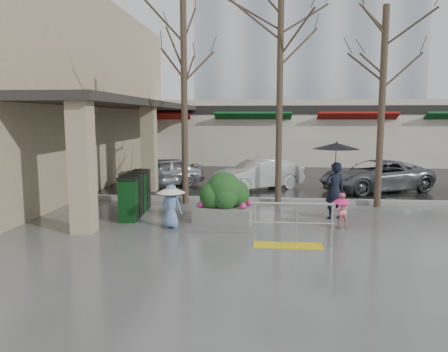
% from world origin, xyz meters
% --- Properties ---
extents(ground, '(120.00, 120.00, 0.00)m').
position_xyz_m(ground, '(0.00, 0.00, 0.00)').
color(ground, '#51514F').
rests_on(ground, ground).
extents(street_asphalt, '(120.00, 36.00, 0.01)m').
position_xyz_m(street_asphalt, '(0.00, 22.00, 0.01)').
color(street_asphalt, black).
rests_on(street_asphalt, ground).
extents(curb, '(120.00, 0.30, 0.15)m').
position_xyz_m(curb, '(0.00, 4.00, 0.07)').
color(curb, gray).
rests_on(curb, ground).
extents(near_building, '(6.00, 18.00, 8.00)m').
position_xyz_m(near_building, '(-9.00, 8.00, 4.00)').
color(near_building, tan).
rests_on(near_building, ground).
extents(canopy_slab, '(2.80, 18.00, 0.25)m').
position_xyz_m(canopy_slab, '(-4.80, 8.00, 3.62)').
color(canopy_slab, '#2D2823').
rests_on(canopy_slab, pillar_front).
extents(pillar_front, '(0.55, 0.55, 3.50)m').
position_xyz_m(pillar_front, '(-3.90, -0.50, 1.75)').
color(pillar_front, tan).
rests_on(pillar_front, ground).
extents(pillar_back, '(0.55, 0.55, 3.50)m').
position_xyz_m(pillar_back, '(-3.90, 6.00, 1.75)').
color(pillar_back, tan).
rests_on(pillar_back, ground).
extents(storefront_row, '(34.00, 6.74, 4.00)m').
position_xyz_m(storefront_row, '(2.00, 17.97, 2.01)').
color(storefront_row, beige).
rests_on(storefront_row, ground).
extents(office_tower, '(18.00, 12.00, 25.00)m').
position_xyz_m(office_tower, '(4.00, 30.00, 12.50)').
color(office_tower, '#8C99A8').
rests_on(office_tower, ground).
extents(handrail, '(1.90, 0.50, 1.03)m').
position_xyz_m(handrail, '(1.36, -1.20, 0.38)').
color(handrail, yellow).
rests_on(handrail, ground).
extents(tree_west, '(3.20, 3.20, 6.80)m').
position_xyz_m(tree_west, '(-2.00, 3.60, 5.08)').
color(tree_west, '#382B21').
rests_on(tree_west, ground).
extents(tree_midwest, '(3.20, 3.20, 7.00)m').
position_xyz_m(tree_midwest, '(1.20, 3.60, 5.23)').
color(tree_midwest, '#382B21').
rests_on(tree_midwest, ground).
extents(tree_mideast, '(3.20, 3.20, 6.50)m').
position_xyz_m(tree_mideast, '(4.50, 3.60, 4.86)').
color(tree_mideast, '#382B21').
rests_on(tree_mideast, ground).
extents(woman, '(1.34, 1.34, 2.29)m').
position_xyz_m(woman, '(2.79, 1.70, 1.42)').
color(woman, black).
rests_on(woman, ground).
extents(child_pink, '(0.50, 0.50, 0.95)m').
position_xyz_m(child_pink, '(2.80, 0.64, 0.54)').
color(child_pink, pink).
rests_on(child_pink, ground).
extents(child_blue, '(0.77, 0.77, 1.19)m').
position_xyz_m(child_blue, '(-1.75, 0.19, 0.73)').
color(child_blue, '#6785B8').
rests_on(child_blue, ground).
extents(planter, '(1.79, 1.15, 1.45)m').
position_xyz_m(planter, '(-0.38, 0.91, 0.69)').
color(planter, gray).
rests_on(planter, ground).
extents(news_boxes, '(0.67, 2.33, 1.28)m').
position_xyz_m(news_boxes, '(-3.19, 1.69, 0.64)').
color(news_boxes, '#0D3913').
rests_on(news_boxes, ground).
extents(car_a, '(3.95, 3.14, 1.26)m').
position_xyz_m(car_a, '(-3.73, 7.07, 0.63)').
color(car_a, '#A4A4A9').
rests_on(car_a, ground).
extents(car_b, '(3.90, 3.28, 1.26)m').
position_xyz_m(car_b, '(0.48, 6.79, 0.63)').
color(car_b, silver).
rests_on(car_b, ground).
extents(car_c, '(4.99, 3.70, 1.26)m').
position_xyz_m(car_c, '(5.18, 6.73, 0.63)').
color(car_c, slate).
rests_on(car_c, ground).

